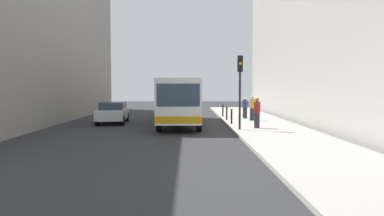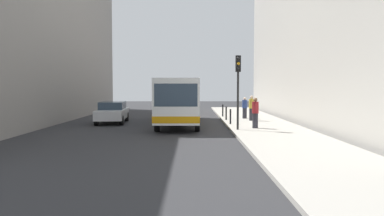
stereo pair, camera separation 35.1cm
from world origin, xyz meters
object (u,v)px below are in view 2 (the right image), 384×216
(traffic_light, at_px, (239,78))
(car_behind_bus, at_px, (177,105))
(pedestrian_near_signal, at_px, (257,113))
(bus, at_px, (181,99))
(bollard_mid, at_px, (228,113))
(bollard_far, at_px, (224,110))
(car_beside_bus, at_px, (114,112))
(pedestrian_far_sidewalk, at_px, (246,108))
(bollard_near, at_px, (232,117))
(pedestrian_mid_sidewalk, at_px, (253,108))

(traffic_light, bearing_deg, car_behind_bus, 106.42)
(car_behind_bus, relative_size, pedestrian_near_signal, 2.57)
(pedestrian_near_signal, bearing_deg, bus, 130.30)
(bollard_mid, relative_size, bollard_far, 1.00)
(car_beside_bus, relative_size, traffic_light, 1.10)
(car_behind_bus, bearing_deg, pedestrian_far_sidewalk, 125.69)
(car_behind_bus, bearing_deg, bollard_mid, 113.24)
(bollard_near, bearing_deg, bollard_far, 90.00)
(bollard_mid, bearing_deg, pedestrian_near_signal, -77.21)
(traffic_light, distance_m, pedestrian_near_signal, 2.38)
(bus, distance_m, pedestrian_near_signal, 5.81)
(bollard_mid, relative_size, pedestrian_near_signal, 0.54)
(traffic_light, bearing_deg, bollard_near, 91.89)
(bollard_near, relative_size, pedestrian_near_signal, 0.54)
(bollard_mid, bearing_deg, car_behind_bus, 116.87)
(bollard_near, distance_m, bollard_mid, 2.98)
(bus, height_order, bollard_near, bus)
(bollard_mid, bearing_deg, car_beside_bus, -174.14)
(car_beside_bus, relative_size, bollard_near, 4.73)
(car_behind_bus, relative_size, traffic_light, 1.10)
(car_behind_bus, height_order, bollard_near, car_behind_bus)
(pedestrian_mid_sidewalk, bearing_deg, bus, -84.82)
(car_beside_bus, height_order, bollard_far, car_beside_bus)
(traffic_light, bearing_deg, pedestrian_near_signal, 33.95)
(car_beside_bus, bearing_deg, pedestrian_far_sidewalk, -171.40)
(car_behind_bus, bearing_deg, bus, 90.58)
(pedestrian_near_signal, relative_size, pedestrian_mid_sidewalk, 1.00)
(bus, height_order, bollard_mid, bus)
(bus, bearing_deg, bollard_mid, -153.46)
(bollard_near, bearing_deg, car_beside_bus, 164.83)
(car_beside_bus, height_order, car_behind_bus, same)
(bus, xyz_separation_m, pedestrian_far_sidewalk, (4.78, 2.82, -0.80))
(car_beside_bus, relative_size, car_behind_bus, 1.00)
(car_beside_bus, bearing_deg, pedestrian_near_signal, 150.75)
(bollard_mid, distance_m, pedestrian_mid_sidewalk, 1.86)
(bollard_mid, distance_m, bollard_far, 2.98)
(bollard_far, bearing_deg, bollard_near, -90.00)
(bollard_near, xyz_separation_m, pedestrian_mid_sidewalk, (1.73, 2.42, 0.40))
(bus, relative_size, traffic_light, 2.69)
(bollard_mid, relative_size, pedestrian_far_sidewalk, 0.60)
(bollard_mid, height_order, pedestrian_far_sidewalk, pedestrian_far_sidewalk)
(car_beside_bus, bearing_deg, bollard_far, -157.88)
(bus, height_order, traffic_light, traffic_light)
(car_beside_bus, bearing_deg, car_behind_bus, -117.94)
(bollard_near, xyz_separation_m, pedestrian_near_signal, (1.19, -2.29, 0.40))
(traffic_light, height_order, bollard_near, traffic_light)
(car_behind_bus, distance_m, pedestrian_far_sidewalk, 8.65)
(bollard_near, height_order, bollard_far, same)
(bollard_near, bearing_deg, car_behind_bus, 110.19)
(bollard_mid, bearing_deg, bus, -153.48)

